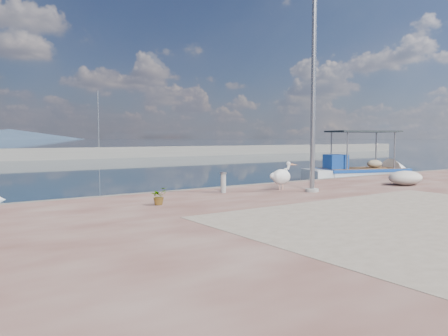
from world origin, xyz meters
The scene contains 9 objects.
ground centered at (0.00, 0.00, 0.00)m, with size 1400.00×1400.00×0.00m, color #162635.
quay_patch centered at (1.00, -3.00, 0.50)m, with size 9.00×7.00×0.01m, color gray.
breakwater centered at (0.00, 40.00, 0.60)m, with size 120.00×2.20×7.50m.
boat_right centered at (11.43, 7.15, 0.25)m, with size 6.87×4.12×3.14m.
pelican centered at (2.03, 3.20, 0.96)m, with size 1.03×0.69×0.98m.
lamp_post centered at (2.46, 2.18, 3.80)m, with size 0.44×0.96×7.00m.
bollard_near centered at (-0.17, 3.60, 0.87)m, with size 0.23×0.23×0.69m.
potted_plant centered at (-3.05, 2.49, 0.74)m, with size 0.43×0.37×0.48m, color #33722D.
net_pile_d centered at (6.91, 1.58, 0.77)m, with size 1.46×1.10×0.55m, color beige.
Camera 1 is at (-8.26, -8.13, 2.31)m, focal length 35.00 mm.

